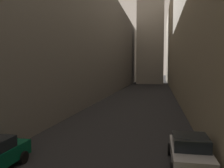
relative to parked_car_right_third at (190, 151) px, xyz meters
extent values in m
plane|color=#232326|center=(-4.40, 32.31, -0.75)|extent=(264.00, 264.00, 0.00)
cube|color=slate|center=(-16.12, 34.31, 8.52)|extent=(12.44, 108.00, 18.55)
cube|color=gray|center=(7.69, 34.31, 10.94)|extent=(13.19, 108.00, 23.38)
cube|color=gray|center=(-4.40, 64.90, 18.38)|extent=(8.23, 8.23, 38.28)
cylinder|color=black|center=(-7.95, -1.25, -0.45)|extent=(0.22, 0.60, 0.60)
cube|color=#B7B7BC|center=(0.00, 0.02, -0.14)|extent=(1.73, 3.93, 0.62)
cube|color=black|center=(0.00, -0.06, 0.45)|extent=(1.59, 1.81, 0.55)
cylinder|color=black|center=(-0.87, 1.36, -0.44)|extent=(0.22, 0.62, 0.62)
cylinder|color=black|center=(0.87, 1.36, -0.44)|extent=(0.22, 0.62, 0.62)
camera|label=1|loc=(-1.47, -11.37, 3.86)|focal=37.59mm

